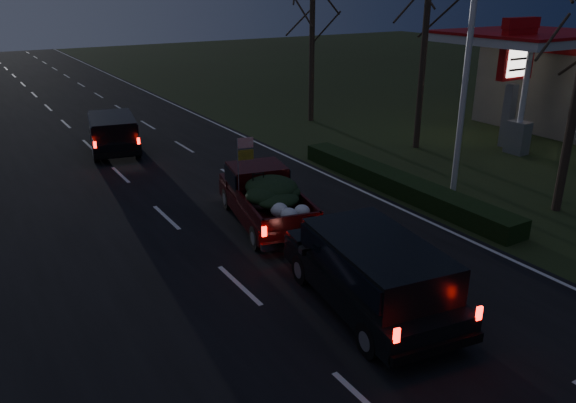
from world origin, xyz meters
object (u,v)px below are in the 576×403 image
pickup_truck (265,195)px  rear_suv (374,268)px  light_pole (471,30)px  lead_suv (113,130)px  gas_price_pylon (516,61)px

pickup_truck → rear_suv: size_ratio=0.95×
light_pole → lead_suv: (-8.76, 11.37, -4.51)m
light_pole → gas_price_pylon: (6.50, 2.99, -1.71)m
light_pole → pickup_truck: size_ratio=1.87×
gas_price_pylon → pickup_truck: gas_price_pylon is taller
pickup_truck → rear_suv: pickup_truck is taller
pickup_truck → lead_suv: size_ratio=1.03×
pickup_truck → rear_suv: 5.59m
gas_price_pylon → pickup_truck: (-13.54, -1.96, -2.86)m
light_pole → gas_price_pylon: 7.36m
light_pole → gas_price_pylon: bearing=24.7°
gas_price_pylon → pickup_truck: bearing=-171.8°
light_pole → lead_suv: 15.04m
light_pole → pickup_truck: bearing=171.7°
pickup_truck → lead_suv: bearing=111.2°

